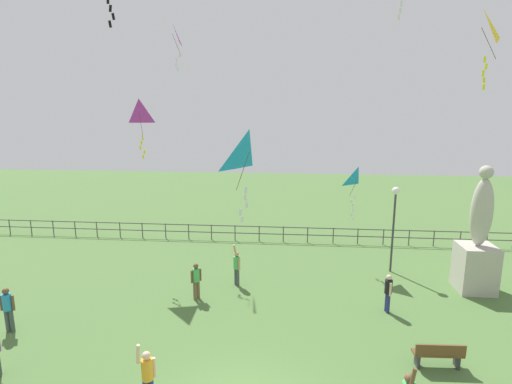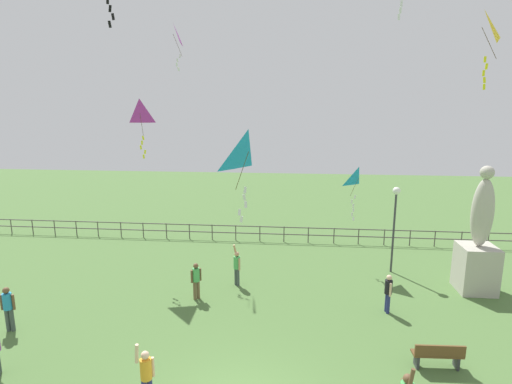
% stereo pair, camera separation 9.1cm
% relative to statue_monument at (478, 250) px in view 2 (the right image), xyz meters
% --- Properties ---
extents(statue_monument, '(1.48, 1.48, 5.52)m').
position_rel_statue_monument_xyz_m(statue_monument, '(0.00, 0.00, 0.00)').
color(statue_monument, '#B2AD9E').
rests_on(statue_monument, ground_plane).
extents(lamppost, '(0.36, 0.36, 4.22)m').
position_rel_statue_monument_xyz_m(lamppost, '(-3.13, 1.77, 1.20)').
color(lamppost, '#38383D').
rests_on(lamppost, ground_plane).
extents(park_bench, '(1.52, 0.47, 0.85)m').
position_rel_statue_monument_xyz_m(park_bench, '(-3.45, -5.75, -1.42)').
color(park_bench, brown).
rests_on(park_bench, ground_plane).
extents(person_2, '(0.44, 0.41, 1.92)m').
position_rel_statue_monument_xyz_m(person_2, '(-11.71, -8.16, -0.92)').
color(person_2, navy).
rests_on(person_2, ground_plane).
extents(person_4, '(0.39, 0.33, 1.58)m').
position_rel_statue_monument_xyz_m(person_4, '(-11.90, -1.95, -0.98)').
color(person_4, brown).
rests_on(person_4, ground_plane).
extents(person_5, '(0.50, 0.31, 1.67)m').
position_rel_statue_monument_xyz_m(person_5, '(-17.95, -5.01, -0.93)').
color(person_5, '#3F4C47').
rests_on(person_5, ground_plane).
extents(person_6, '(0.38, 0.47, 1.86)m').
position_rel_statue_monument_xyz_m(person_6, '(-10.40, -0.47, -0.95)').
color(person_6, '#3F4C47').
rests_on(person_6, ground_plane).
extents(person_7, '(0.29, 0.47, 1.56)m').
position_rel_statue_monument_xyz_m(person_7, '(-4.21, -2.35, -0.99)').
color(person_7, navy).
rests_on(person_7, ground_plane).
extents(kite_0, '(0.95, 0.89, 2.67)m').
position_rel_statue_monument_xyz_m(kite_0, '(-4.88, 2.09, 2.56)').
color(kite_0, '#198CD1').
extents(kite_4, '(1.03, 1.21, 2.73)m').
position_rel_statue_monument_xyz_m(kite_4, '(-9.24, -5.87, 4.66)').
color(kite_4, '#198CD1').
extents(kite_5, '(1.03, 1.17, 2.70)m').
position_rel_statue_monument_xyz_m(kite_5, '(-15.04, 0.98, 5.63)').
color(kite_5, '#B22DB2').
extents(kite_6, '(0.90, 1.02, 2.54)m').
position_rel_statue_monument_xyz_m(kite_6, '(-1.83, -2.48, 8.48)').
color(kite_6, yellow).
extents(kite_8, '(0.75, 1.23, 2.43)m').
position_rel_statue_monument_xyz_m(kite_8, '(-14.38, 4.50, 9.70)').
color(kite_8, '#B22DB2').
extents(waterfront_railing, '(36.01, 0.06, 0.95)m').
position_rel_statue_monument_xyz_m(waterfront_railing, '(-9.70, 5.75, -1.26)').
color(waterfront_railing, '#4C4742').
rests_on(waterfront_railing, ground_plane).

